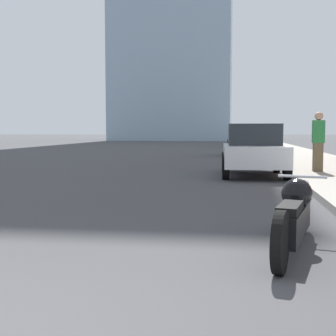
{
  "coord_description": "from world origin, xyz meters",
  "views": [
    {
      "loc": [
        2.1,
        -2.18,
        1.37
      ],
      "look_at": [
        1.04,
        4.97,
        0.8
      ],
      "focal_mm": 50.0,
      "sensor_mm": 36.0,
      "label": 1
    }
  ],
  "objects_px": {
    "pedestrian": "(318,141)",
    "parked_car_red": "(239,136)",
    "motorcycle": "(294,216)",
    "parked_car_black": "(245,141)",
    "parked_car_white": "(253,150)",
    "parked_car_blue": "(243,138)"
  },
  "relations": [
    {
      "from": "motorcycle",
      "to": "pedestrian",
      "type": "bearing_deg",
      "value": 92.82
    },
    {
      "from": "parked_car_white",
      "to": "pedestrian",
      "type": "distance_m",
      "value": 1.96
    },
    {
      "from": "parked_car_black",
      "to": "motorcycle",
      "type": "bearing_deg",
      "value": -86.1
    },
    {
      "from": "parked_car_red",
      "to": "pedestrian",
      "type": "xyz_separation_m",
      "value": [
        2.21,
        -37.52,
        0.23
      ]
    },
    {
      "from": "parked_car_black",
      "to": "parked_car_white",
      "type": "bearing_deg",
      "value": -86.42
    },
    {
      "from": "parked_car_white",
      "to": "parked_car_red",
      "type": "xyz_separation_m",
      "value": [
        -0.27,
        37.6,
        0.06
      ]
    },
    {
      "from": "motorcycle",
      "to": "parked_car_black",
      "type": "bearing_deg",
      "value": 104.31
    },
    {
      "from": "parked_car_blue",
      "to": "parked_car_red",
      "type": "distance_m",
      "value": 12.08
    },
    {
      "from": "parked_car_black",
      "to": "pedestrian",
      "type": "bearing_deg",
      "value": -77.36
    },
    {
      "from": "parked_car_white",
      "to": "parked_car_red",
      "type": "bearing_deg",
      "value": 88.33
    },
    {
      "from": "parked_car_white",
      "to": "parked_car_blue",
      "type": "distance_m",
      "value": 25.52
    },
    {
      "from": "parked_car_black",
      "to": "parked_car_blue",
      "type": "relative_size",
      "value": 1.1
    },
    {
      "from": "pedestrian",
      "to": "parked_car_red",
      "type": "bearing_deg",
      "value": 93.37
    },
    {
      "from": "motorcycle",
      "to": "parked_car_red",
      "type": "bearing_deg",
      "value": 104.27
    },
    {
      "from": "parked_car_blue",
      "to": "pedestrian",
      "type": "xyz_separation_m",
      "value": [
        1.91,
        -25.44,
        0.28
      ]
    },
    {
      "from": "parked_car_black",
      "to": "parked_car_red",
      "type": "distance_m",
      "value": 25.36
    },
    {
      "from": "parked_car_blue",
      "to": "pedestrian",
      "type": "bearing_deg",
      "value": -90.96
    },
    {
      "from": "parked_car_black",
      "to": "pedestrian",
      "type": "distance_m",
      "value": 12.32
    },
    {
      "from": "parked_car_white",
      "to": "parked_car_blue",
      "type": "xyz_separation_m",
      "value": [
        0.03,
        25.52,
        0.01
      ]
    },
    {
      "from": "parked_car_blue",
      "to": "motorcycle",
      "type": "bearing_deg",
      "value": -95.05
    },
    {
      "from": "parked_car_black",
      "to": "parked_car_blue",
      "type": "xyz_separation_m",
      "value": [
        0.08,
        13.28,
        0.0
      ]
    },
    {
      "from": "parked_car_white",
      "to": "parked_car_red",
      "type": "height_order",
      "value": "parked_car_red"
    }
  ]
}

